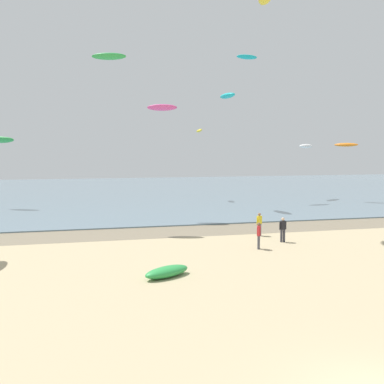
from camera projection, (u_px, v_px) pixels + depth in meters
wet_sand_strip at (171, 232)px, 37.23m from camera, size 120.00×5.10×0.01m
sea at (119, 191)px, 73.41m from camera, size 160.00×70.00×0.10m
person_mid_beach at (259, 235)px, 30.70m from camera, size 0.35×0.53×1.71m
person_by_waterline at (283, 229)px, 33.03m from camera, size 0.56×0.28×1.71m
person_left_flank at (259, 223)px, 35.47m from camera, size 0.52×0.36×1.71m
grounded_kite at (167, 272)px, 23.91m from camera, size 2.83×2.21×0.54m
kite_aloft_0 at (199, 131)px, 60.20m from camera, size 1.15×2.34×0.62m
kite_aloft_1 at (162, 107)px, 43.04m from camera, size 2.88×1.74×0.78m
kite_aloft_4 at (306, 146)px, 61.61m from camera, size 3.24×2.87×0.54m
kite_aloft_5 at (109, 56)px, 37.79m from camera, size 2.89×1.70×0.68m
kite_aloft_6 at (247, 57)px, 58.58m from camera, size 2.93×1.40×0.68m
kite_aloft_7 at (346, 145)px, 58.39m from camera, size 2.72×2.53×0.49m
kite_aloft_8 at (227, 96)px, 50.71m from camera, size 1.23×3.43×0.58m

